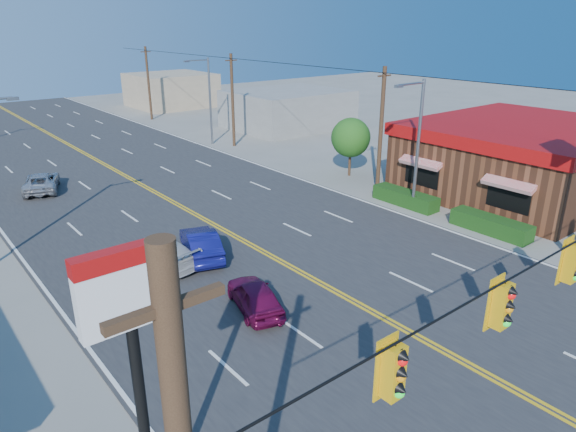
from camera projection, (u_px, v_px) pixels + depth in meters
ground at (554, 414)px, 15.44m from camera, size 160.00×160.00×0.00m
road at (210, 223)px, 29.97m from camera, size 20.00×120.00×0.06m
kfc at (521, 157)px, 35.02m from camera, size 16.30×12.40×4.70m
pizza_hut_sign at (133, 342)px, 10.05m from camera, size 1.90×0.30×6.85m
streetlight_se at (417, 140)px, 30.36m from camera, size 2.55×0.25×8.00m
streetlight_ne at (208, 96)px, 47.81m from camera, size 2.55×0.25×8.00m
utility_pole_near at (381, 131)px, 34.21m from camera, size 0.28×0.28×8.40m
utility_pole_mid at (233, 101)px, 47.29m from camera, size 0.28×0.28×8.40m
utility_pole_far at (149, 84)px, 60.38m from camera, size 0.28×0.28×8.40m
tree_kfc_rear at (351, 138)px, 38.33m from camera, size 2.94×2.94×4.41m
bld_east_mid at (288, 109)px, 56.74m from camera, size 12.00×10.00×4.00m
bld_east_far at (171, 90)px, 70.90m from camera, size 10.00×10.00×4.40m
car_magenta at (255, 297)px, 20.73m from camera, size 2.46×3.98×1.26m
car_blue at (201, 245)px, 25.43m from camera, size 2.76×4.53×1.41m
car_white at (161, 254)px, 24.56m from camera, size 2.55×4.71×1.30m
car_silver at (41, 183)px, 35.41m from camera, size 3.52×5.02×1.27m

